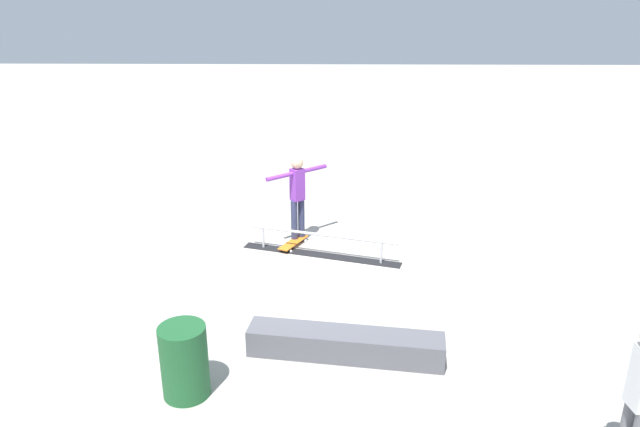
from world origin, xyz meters
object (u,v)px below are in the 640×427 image
object	(u,v)px
skater_main	(297,193)
trash_bin	(184,361)
grind_rail	(321,246)
skate_ledge	(345,344)
skateboard_main	(293,243)

from	to	relation	value
skater_main	trash_bin	distance (m)	4.72
grind_rail	trash_bin	world-z (taller)	trash_bin
trash_bin	skate_ledge	bearing A→B (deg)	-157.22
skate_ledge	trash_bin	distance (m)	2.08
grind_rail	skateboard_main	world-z (taller)	grind_rail
grind_rail	skate_ledge	xyz separation A→B (m)	(-0.38, 3.15, -0.00)
grind_rail	skater_main	distance (m)	1.09
skater_main	skateboard_main	bearing A→B (deg)	30.29
skate_ledge	trash_bin	size ratio (longest dim) A/B	2.83
skater_main	grind_rail	bearing A→B (deg)	85.17
grind_rail	skateboard_main	bearing A→B (deg)	-20.62
skateboard_main	trash_bin	xyz separation A→B (m)	(1.00, 4.35, 0.38)
trash_bin	grind_rail	bearing A→B (deg)	-111.04
skater_main	skate_ledge	bearing A→B (deg)	61.79
skate_ledge	grind_rail	bearing A→B (deg)	-83.18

